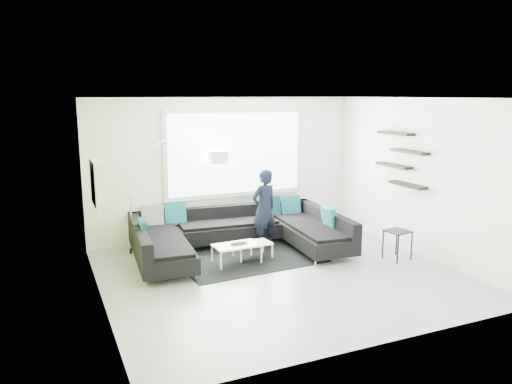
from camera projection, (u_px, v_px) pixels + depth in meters
ground at (281, 275)px, 8.02m from camera, size 5.50×5.50×0.00m
room_shell at (278, 162)px, 7.87m from camera, size 5.54×5.04×2.82m
sectional_sofa at (239, 235)px, 9.00m from camera, size 3.86×2.56×0.80m
rug at (246, 257)px, 8.87m from camera, size 2.55×1.93×0.01m
coffee_table at (245, 251)px, 8.68m from camera, size 1.05×0.64×0.33m
arc_lamp at (130, 196)px, 8.91m from camera, size 2.00×0.61×2.14m
side_table at (397, 245)px, 8.73m from camera, size 0.43×0.43×0.52m
person at (264, 209)px, 9.38m from camera, size 0.71×0.61×1.49m
laptop at (240, 244)px, 8.49m from camera, size 0.31×0.21×0.02m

